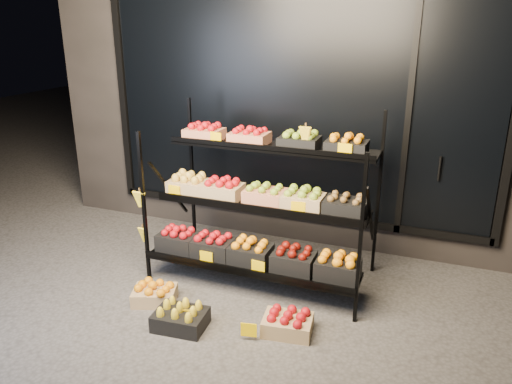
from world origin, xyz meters
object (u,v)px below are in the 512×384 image
at_px(display_rack, 260,204).
at_px(floor_crate_midleft, 180,317).
at_px(floor_crate_left, 155,293).
at_px(floor_crate_midright, 288,322).

xyz_separation_m(display_rack, floor_crate_midleft, (-0.32, -1.03, -0.69)).
xyz_separation_m(floor_crate_left, floor_crate_midleft, (0.42, -0.26, 0.01)).
distance_m(display_rack, floor_crate_left, 1.27).
xyz_separation_m(display_rack, floor_crate_left, (-0.74, -0.77, -0.69)).
bearing_deg(floor_crate_left, display_rack, 26.86).
height_order(display_rack, floor_crate_midleft, display_rack).
xyz_separation_m(floor_crate_midleft, floor_crate_midright, (0.86, 0.25, -0.00)).
height_order(floor_crate_left, floor_crate_midleft, floor_crate_midleft).
bearing_deg(floor_crate_midright, display_rack, 117.45).
distance_m(floor_crate_midleft, floor_crate_midright, 0.90).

